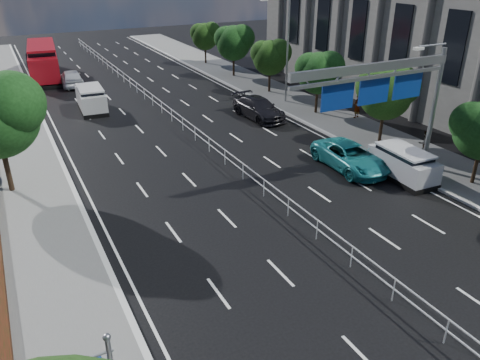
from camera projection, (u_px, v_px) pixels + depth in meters
ground at (425, 328)px, 16.27m from camera, size 160.00×160.00×0.00m
median_fence at (186, 126)px, 34.06m from camera, size 0.05×85.00×1.02m
overhead_gantry at (387, 84)px, 24.71m from camera, size 10.24×0.38×7.45m
streetlight_far at (285, 43)px, 39.23m from camera, size 2.78×2.40×9.00m
civic_hall at (437, 25)px, 41.07m from camera, size 14.40×36.00×14.35m
far_tree_d at (387, 91)px, 30.96m from camera, size 3.85×3.59×5.34m
far_tree_e at (319, 71)px, 37.02m from camera, size 3.63×3.38×5.13m
far_tree_f at (271, 56)px, 43.06m from camera, size 3.52×3.28×5.02m
far_tree_g at (234, 41)px, 48.96m from camera, size 3.96×3.69×5.45m
far_tree_h at (205, 35)px, 55.11m from camera, size 3.41×3.18×4.91m
white_minivan at (91, 99)px, 38.94m from camera, size 2.28×4.74×2.01m
red_bus at (43, 60)px, 49.57m from camera, size 3.92×11.95×3.51m
near_car_silver at (71, 78)px, 46.51m from camera, size 2.16×4.98×1.67m
near_car_dark at (35, 59)px, 55.23m from camera, size 2.14×5.00×1.60m
silver_minivan at (403, 164)px, 26.98m from camera, size 2.08×4.43×1.80m
parked_car_teal at (350, 157)px, 28.26m from camera, size 2.75×5.60×1.53m
parked_car_dark at (259, 108)px, 37.26m from camera, size 2.60×5.67×1.61m
pedestrian_a at (357, 106)px, 36.81m from camera, size 0.78×0.62×1.86m
pedestrian_b at (424, 143)px, 29.73m from camera, size 0.95×0.82×1.68m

